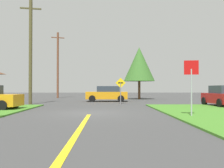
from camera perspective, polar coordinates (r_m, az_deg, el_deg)
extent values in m
plane|color=#3E3E3E|center=(14.52, -5.00, -6.59)|extent=(120.00, 120.00, 0.00)
cube|color=yellow|center=(6.65, -9.55, -13.40)|extent=(0.20, 14.00, 0.01)
cylinder|color=#9EA0A8|center=(12.82, 17.70, -2.00)|extent=(0.07, 0.07, 2.37)
cube|color=red|center=(12.85, 17.67, 3.61)|extent=(0.69, 0.15, 0.70)
cube|color=orange|center=(26.38, -1.25, -2.62)|extent=(4.33, 1.82, 0.76)
cube|color=#2D3842|center=(26.37, -0.86, -1.14)|extent=(2.38, 1.60, 0.60)
cylinder|color=black|center=(25.55, -4.56, -3.35)|extent=(0.68, 0.22, 0.68)
cylinder|color=black|center=(27.31, -4.33, -3.19)|extent=(0.68, 0.22, 0.68)
cylinder|color=black|center=(25.54, 2.04, -3.35)|extent=(0.68, 0.22, 0.68)
cylinder|color=black|center=(27.31, 1.84, -3.19)|extent=(0.68, 0.22, 0.68)
cube|color=red|center=(20.97, 24.00, -3.00)|extent=(1.93, 3.91, 0.76)
cylinder|color=black|center=(21.79, 20.34, -3.73)|extent=(0.24, 0.69, 0.68)
cylinder|color=black|center=(19.41, 23.43, -4.07)|extent=(0.24, 0.69, 0.68)
cylinder|color=black|center=(18.41, -21.48, -4.26)|extent=(0.69, 0.26, 0.68)
cylinder|color=black|center=(16.86, -23.85, -4.56)|extent=(0.69, 0.26, 0.68)
cylinder|color=#4D4628|center=(23.09, -18.12, 6.94)|extent=(0.29, 0.29, 9.13)
cube|color=#4D4628|center=(23.91, -18.08, 16.08)|extent=(1.79, 0.42, 0.12)
cylinder|color=brown|center=(36.14, -12.29, 4.23)|extent=(0.29, 0.29, 9.29)
cube|color=brown|center=(36.69, -12.27, 10.31)|extent=(1.76, 0.64, 0.12)
cylinder|color=slate|center=(22.04, 1.98, -2.19)|extent=(0.08, 0.08, 1.88)
cube|color=yellow|center=(22.03, 1.98, 0.26)|extent=(0.90, 0.15, 0.91)
cube|color=black|center=(22.03, 1.98, 0.26)|extent=(0.45, 0.10, 0.10)
cylinder|color=brown|center=(31.79, 6.25, -1.40)|extent=(0.31, 0.31, 2.29)
cone|color=#356726|center=(31.93, 6.24, 4.53)|extent=(3.92, 3.92, 4.31)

